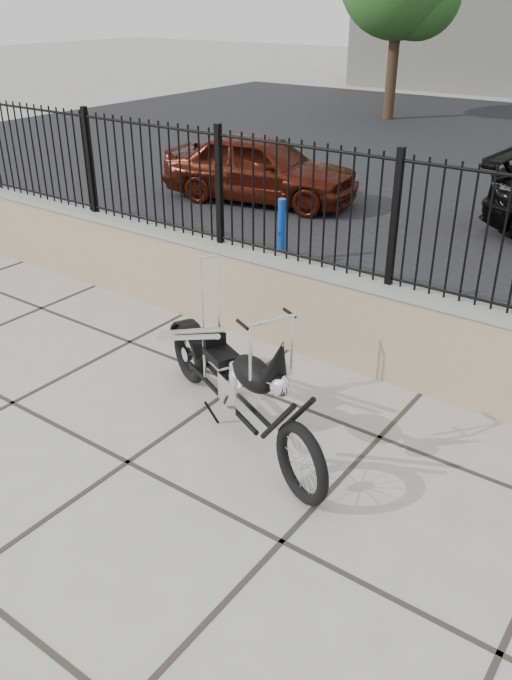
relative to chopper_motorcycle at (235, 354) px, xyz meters
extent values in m
plane|color=#99968E|center=(-0.42, -0.89, -0.74)|extent=(90.00, 90.00, 0.00)
cube|color=gray|center=(-0.42, 1.61, -0.26)|extent=(14.00, 0.36, 0.96)
cube|color=black|center=(-0.42, 1.61, 0.82)|extent=(14.00, 0.08, 1.20)
imported|color=#411209|center=(-4.03, 6.02, -0.14)|extent=(3.75, 2.06, 1.21)
cylinder|color=blue|center=(-1.96, 3.62, -0.29)|extent=(0.11, 0.11, 0.90)
cylinder|color=#382619|center=(-6.19, 15.80, 0.86)|extent=(0.32, 0.32, 3.20)
camera|label=1|loc=(2.93, -3.76, 2.60)|focal=35.00mm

